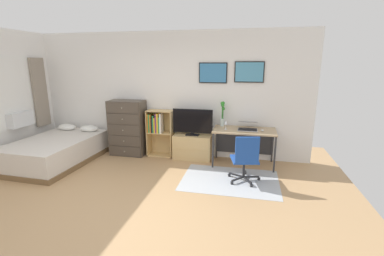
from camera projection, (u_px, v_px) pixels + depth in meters
ground_plane at (121, 206)px, 3.91m from camera, size 7.20×7.20×0.00m
wall_back_with_posters at (169, 95)px, 5.88m from camera, size 6.12×0.09×2.70m
area_rug at (230, 180)px, 4.75m from camera, size 1.70×1.20×0.01m
bed at (57, 150)px, 5.58m from camera, size 1.40×2.04×0.64m
dresser at (128, 128)px, 5.99m from camera, size 0.78×0.46×1.23m
bookshelf at (158, 129)px, 5.90m from camera, size 0.57×0.30×1.03m
tv_stand at (193, 147)px, 5.77m from camera, size 0.81×0.41×0.53m
television at (192, 122)px, 5.62m from camera, size 0.85×0.16×0.56m
desk at (244, 135)px, 5.43m from camera, size 1.24×0.65×0.74m
office_chair at (245, 158)px, 4.56m from camera, size 0.58×0.57×0.86m
laptop at (248, 126)px, 5.35m from camera, size 0.39×0.42×0.17m
computer_mouse at (262, 130)px, 5.20m from camera, size 0.06×0.10×0.03m
bamboo_vase at (223, 114)px, 5.57m from camera, size 0.09×0.10×0.52m
wine_glass at (226, 123)px, 5.32m from camera, size 0.07×0.07×0.18m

